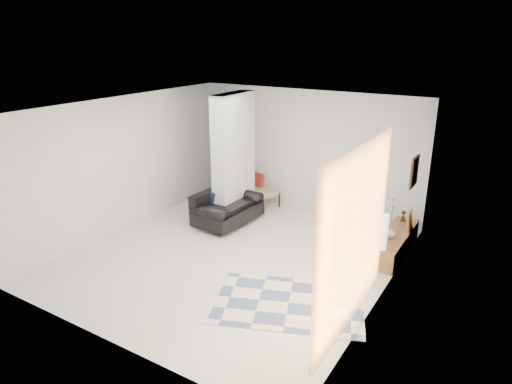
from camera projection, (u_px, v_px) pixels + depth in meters
The scene contains 17 objects.
floor at pixel (236, 256), 8.62m from camera, with size 6.00×6.00×0.00m, color beige.
ceiling at pixel (233, 107), 7.70m from camera, with size 6.00×6.00×0.00m, color white.
wall_back at pixel (307, 151), 10.58m from camera, with size 6.00×6.00×0.00m, color silver.
wall_front at pixel (102, 250), 5.74m from camera, with size 6.00×6.00×0.00m, color silver.
wall_left at pixel (125, 164), 9.51m from camera, with size 6.00×6.00×0.00m, color silver.
wall_right at pixel (387, 216), 6.81m from camera, with size 6.00×6.00×0.00m, color silver.
partition_column at pixel (234, 158), 9.99m from camera, with size 0.35×1.20×2.80m, color silver.
hallway_door at pixel (231, 155), 11.70m from camera, with size 0.85×0.06×2.04m, color white.
curtain at pixel (356, 240), 5.90m from camera, with size 2.55×2.55×0.00m, color #FFA843.
wall_art at pixel (414, 172), 8.11m from camera, with size 0.04×0.45×0.55m, color #341F0E.
media_console at pixel (395, 243), 8.69m from camera, with size 0.45×1.85×0.80m.
loveseat at pixel (226, 208), 10.00m from camera, with size 1.00×1.61×0.76m.
daybed at pixel (247, 185), 11.30m from camera, with size 1.80×1.17×0.77m.
area_rug at pixel (289, 303), 7.11m from camera, with size 2.27×1.52×0.01m, color beige.
cylinder_lamp at pixel (384, 232), 7.88m from camera, with size 0.12×0.12×0.67m, color white.
bronze_figurine at pixel (403, 216), 9.16m from camera, with size 0.11×0.11×0.22m, color black, non-canonical shape.
vase at pixel (390, 233), 8.40m from camera, with size 0.21×0.21×0.21m, color silver.
Camera 1 is at (4.36, -6.41, 3.99)m, focal length 32.00 mm.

